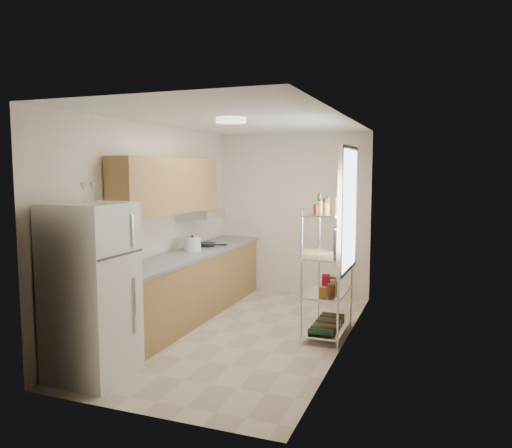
{
  "coord_description": "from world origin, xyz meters",
  "views": [
    {
      "loc": [
        2.26,
        -5.55,
        2.01
      ],
      "look_at": [
        0.1,
        0.25,
        1.34
      ],
      "focal_mm": 35.0,
      "sensor_mm": 36.0,
      "label": 1
    }
  ],
  "objects_px": {
    "frying_pan_large": "(206,244)",
    "rice_cooker": "(192,244)",
    "refrigerator": "(91,291)",
    "cutting_board": "(318,253)",
    "espresso_machine": "(341,240)"
  },
  "relations": [
    {
      "from": "frying_pan_large",
      "to": "rice_cooker",
      "type": "bearing_deg",
      "value": -99.7
    },
    {
      "from": "refrigerator",
      "to": "rice_cooker",
      "type": "bearing_deg",
      "value": 91.95
    },
    {
      "from": "rice_cooker",
      "to": "espresso_machine",
      "type": "height_order",
      "value": "espresso_machine"
    },
    {
      "from": "rice_cooker",
      "to": "espresso_machine",
      "type": "xyz_separation_m",
      "value": [
        2.07,
        -0.07,
        0.17
      ]
    },
    {
      "from": "rice_cooker",
      "to": "frying_pan_large",
      "type": "height_order",
      "value": "rice_cooker"
    },
    {
      "from": "refrigerator",
      "to": "frying_pan_large",
      "type": "distance_m",
      "value": 2.7
    },
    {
      "from": "refrigerator",
      "to": "espresso_machine",
      "type": "bearing_deg",
      "value": 47.19
    },
    {
      "from": "cutting_board",
      "to": "refrigerator",
      "type": "bearing_deg",
      "value": -132.55
    },
    {
      "from": "refrigerator",
      "to": "frying_pan_large",
      "type": "xyz_separation_m",
      "value": [
        -0.1,
        2.7,
        0.07
      ]
    },
    {
      "from": "refrigerator",
      "to": "espresso_machine",
      "type": "distance_m",
      "value": 2.96
    },
    {
      "from": "refrigerator",
      "to": "cutting_board",
      "type": "bearing_deg",
      "value": 47.45
    },
    {
      "from": "rice_cooker",
      "to": "refrigerator",
      "type": "bearing_deg",
      "value": -88.05
    },
    {
      "from": "refrigerator",
      "to": "rice_cooker",
      "type": "relative_size",
      "value": 7.34
    },
    {
      "from": "rice_cooker",
      "to": "cutting_board",
      "type": "distance_m",
      "value": 1.87
    },
    {
      "from": "refrigerator",
      "to": "rice_cooker",
      "type": "xyz_separation_m",
      "value": [
        -0.08,
        2.23,
        0.14
      ]
    }
  ]
}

